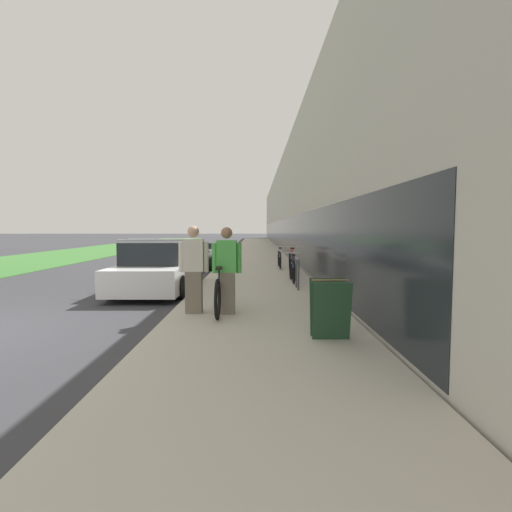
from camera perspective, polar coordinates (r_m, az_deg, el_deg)
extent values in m
cube|color=#BCB5A5|center=(27.33, -0.01, 0.46)|extent=(3.54, 70.00, 0.10)
cube|color=#BCB7AD|center=(35.98, 10.96, 6.68)|extent=(10.00, 70.00, 6.91)
cube|color=#1E2328|center=(35.33, 2.98, 3.22)|extent=(0.10, 63.00, 2.20)
cube|color=#3D7533|center=(33.60, -21.37, 0.79)|extent=(6.58, 70.00, 0.03)
torus|color=black|center=(8.96, -4.63, -4.28)|extent=(0.06, 0.75, 0.75)
torus|color=black|center=(7.32, -5.66, -6.18)|extent=(0.06, 0.75, 0.75)
cylinder|color=black|center=(8.10, -5.10, -3.55)|extent=(0.04, 1.42, 0.04)
cylinder|color=black|center=(7.79, -5.31, -4.65)|extent=(0.04, 0.85, 0.34)
cylinder|color=black|center=(7.56, -5.46, -2.92)|extent=(0.03, 0.03, 0.31)
cube|color=black|center=(7.54, -5.46, -1.75)|extent=(0.11, 0.22, 0.05)
cylinder|color=black|center=(8.78, -4.71, -1.88)|extent=(0.03, 0.03, 0.33)
cylinder|color=silver|center=(8.77, -4.71, -0.81)|extent=(0.52, 0.03, 0.03)
cube|color=#756B5B|center=(7.83, -4.31, -5.28)|extent=(0.31, 0.22, 0.81)
cube|color=#4CB74C|center=(7.74, -4.34, -0.04)|extent=(0.38, 0.22, 0.62)
cylinder|color=#4CB74C|center=(7.77, -6.09, -0.28)|extent=(0.10, 0.10, 0.59)
cylinder|color=#4CB74C|center=(7.73, -2.58, -0.28)|extent=(0.10, 0.10, 0.59)
sphere|color=#936B51|center=(7.72, -4.36, 3.32)|extent=(0.22, 0.22, 0.22)
cube|color=#756B5B|center=(7.95, -8.99, -5.13)|extent=(0.32, 0.23, 0.82)
cube|color=beige|center=(7.87, -9.05, 0.11)|extent=(0.39, 0.23, 0.63)
cylinder|color=beige|center=(7.91, -10.78, -0.13)|extent=(0.10, 0.10, 0.60)
cylinder|color=beige|center=(7.84, -7.30, -0.13)|extent=(0.10, 0.10, 0.60)
sphere|color=tan|center=(7.85, -9.09, 3.47)|extent=(0.22, 0.22, 0.22)
cylinder|color=#4C4C51|center=(10.70, 5.95, -2.74)|extent=(0.05, 0.05, 0.82)
cylinder|color=#4C4C51|center=(11.24, 5.65, -2.41)|extent=(0.05, 0.05, 0.82)
cylinder|color=#4C4C51|center=(10.93, 5.81, -0.43)|extent=(0.05, 0.55, 0.05)
torus|color=black|center=(12.93, 4.86, -1.82)|extent=(0.06, 0.70, 0.70)
torus|color=black|center=(11.97, 5.27, -2.30)|extent=(0.06, 0.70, 0.70)
cylinder|color=#2D56A8|center=(12.43, 5.06, -1.08)|extent=(0.04, 0.82, 0.04)
cylinder|color=#2D56A8|center=(12.25, 5.14, -1.63)|extent=(0.04, 0.50, 0.32)
cylinder|color=#2D56A8|center=(12.11, 5.20, -0.53)|extent=(0.03, 0.03, 0.29)
cube|color=black|center=(12.10, 5.21, 0.15)|extent=(0.11, 0.22, 0.05)
cylinder|color=#2D56A8|center=(12.82, 4.90, -0.24)|extent=(0.03, 0.03, 0.31)
cylinder|color=silver|center=(12.81, 4.91, 0.44)|extent=(0.52, 0.03, 0.03)
torus|color=black|center=(15.02, 4.79, -0.85)|extent=(0.06, 0.78, 0.78)
torus|color=black|center=(14.05, 5.13, -1.19)|extent=(0.06, 0.78, 0.78)
cylinder|color=red|center=(14.52, 4.96, -0.09)|extent=(0.04, 0.83, 0.04)
cylinder|color=red|center=(14.33, 5.02, -0.59)|extent=(0.04, 0.51, 0.35)
cylinder|color=red|center=(14.20, 5.07, 0.46)|extent=(0.03, 0.03, 0.32)
cube|color=black|center=(14.19, 5.08, 1.11)|extent=(0.11, 0.22, 0.05)
cylinder|color=red|center=(14.91, 4.82, 0.67)|extent=(0.03, 0.03, 0.34)
cylinder|color=silver|center=(14.91, 4.82, 1.32)|extent=(0.52, 0.03, 0.03)
torus|color=black|center=(17.29, 3.13, -0.34)|extent=(0.06, 0.69, 0.69)
torus|color=black|center=(16.27, 3.34, -0.62)|extent=(0.06, 0.69, 0.69)
cylinder|color=#B7BCC1|center=(16.77, 3.24, 0.24)|extent=(0.04, 0.87, 0.04)
cylinder|color=#B7BCC1|center=(16.57, 3.28, -0.15)|extent=(0.04, 0.53, 0.32)
cylinder|color=#B7BCC1|center=(16.43, 3.30, 0.66)|extent=(0.03, 0.03, 0.29)
cube|color=black|center=(16.42, 3.31, 1.15)|extent=(0.11, 0.22, 0.05)
cylinder|color=#B7BCC1|center=(17.18, 3.15, 0.83)|extent=(0.03, 0.03, 0.30)
cylinder|color=silver|center=(17.18, 3.16, 1.34)|extent=(0.52, 0.03, 0.03)
cube|color=#23472D|center=(6.04, 10.69, -7.79)|extent=(0.56, 0.20, 0.89)
cube|color=#23472D|center=(6.39, 10.08, -7.14)|extent=(0.56, 0.20, 0.89)
cylinder|color=#93704C|center=(6.14, 10.43, -3.42)|extent=(0.56, 0.03, 0.03)
cube|color=white|center=(11.46, -13.96, -2.58)|extent=(1.80, 4.26, 0.65)
cube|color=#1E2328|center=(11.41, -14.01, 0.52)|extent=(1.54, 2.13, 0.60)
cylinder|color=silver|center=(11.85, -13.50, 2.34)|extent=(1.92, 0.04, 0.04)
cylinder|color=silver|center=(10.94, -14.63, 2.19)|extent=(1.92, 0.04, 0.04)
cylinder|color=black|center=(12.92, -16.18, -2.65)|extent=(0.22, 0.60, 0.60)
cylinder|color=black|center=(12.57, -8.86, -2.72)|extent=(0.22, 0.60, 0.60)
cylinder|color=black|center=(10.51, -20.03, -4.25)|extent=(0.22, 0.60, 0.60)
cylinder|color=black|center=(10.07, -11.07, -4.44)|extent=(0.22, 0.60, 0.60)
ellipsoid|color=black|center=(17.72, -8.50, -0.17)|extent=(1.62, 4.36, 0.69)
cube|color=#1E2328|center=(18.23, -8.27, 1.41)|extent=(1.13, 0.04, 0.26)
cylinder|color=black|center=(19.10, -10.18, -0.42)|extent=(0.22, 0.60, 0.60)
cylinder|color=black|center=(18.89, -5.68, -0.43)|extent=(0.22, 0.60, 0.60)
cylinder|color=black|center=(16.62, -11.70, -1.11)|extent=(0.22, 0.60, 0.60)
cylinder|color=black|center=(16.39, -6.53, -1.12)|extent=(0.22, 0.60, 0.60)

